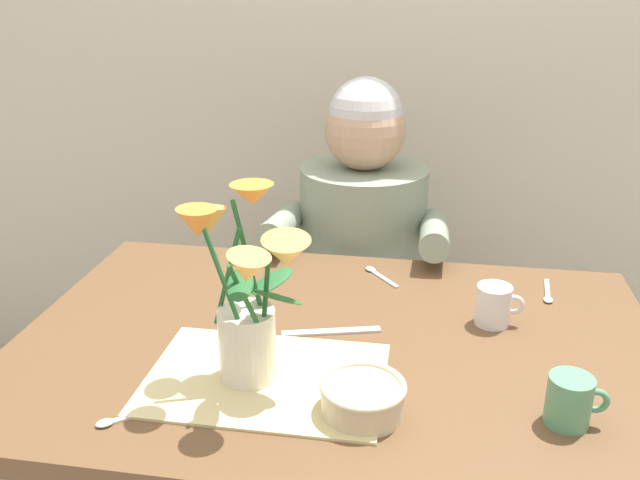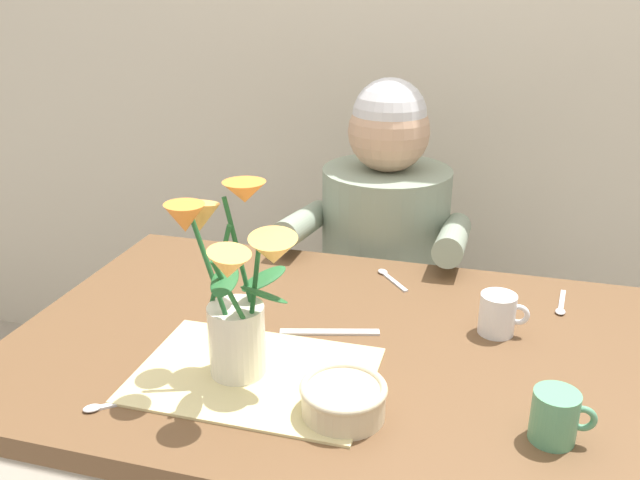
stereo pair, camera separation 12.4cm
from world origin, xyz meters
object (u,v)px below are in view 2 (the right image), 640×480
(dinner_knife, at_px, (330,332))
(tea_cup, at_px, (555,417))
(seated_person, at_px, (383,286))
(ceramic_mug, at_px, (498,314))
(flower_vase, at_px, (235,290))
(ceramic_bowl, at_px, (343,399))

(dinner_knife, height_order, tea_cup, tea_cup)
(seated_person, distance_m, ceramic_mug, 0.63)
(flower_vase, relative_size, ceramic_mug, 3.53)
(seated_person, bearing_deg, ceramic_mug, -56.59)
(seated_person, height_order, tea_cup, seated_person)
(seated_person, distance_m, ceramic_bowl, 0.86)
(ceramic_bowl, xyz_separation_m, tea_cup, (0.31, 0.03, 0.01))
(seated_person, bearing_deg, dinner_knife, -87.93)
(flower_vase, xyz_separation_m, ceramic_bowl, (0.20, -0.06, -0.13))
(ceramic_bowl, bearing_deg, ceramic_mug, 55.96)
(ceramic_bowl, relative_size, ceramic_mug, 1.46)
(flower_vase, relative_size, dinner_knife, 1.73)
(ceramic_bowl, bearing_deg, dinner_knife, 109.58)
(flower_vase, bearing_deg, seated_person, 81.86)
(flower_vase, bearing_deg, ceramic_bowl, -16.74)
(flower_vase, bearing_deg, ceramic_mug, 32.65)
(dinner_knife, height_order, ceramic_mug, ceramic_mug)
(flower_vase, distance_m, ceramic_bowl, 0.24)
(seated_person, xyz_separation_m, ceramic_bowl, (0.09, -0.83, 0.21))
(flower_vase, height_order, dinner_knife, flower_vase)
(seated_person, height_order, flower_vase, seated_person)
(tea_cup, bearing_deg, ceramic_bowl, -175.04)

